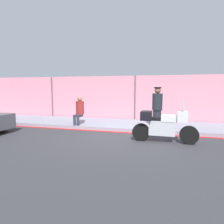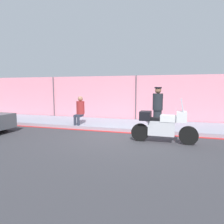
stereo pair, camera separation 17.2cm
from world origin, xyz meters
name	(u,v)px [view 1 (the left image)]	position (x,y,z in m)	size (l,w,h in m)	color
ground_plane	(120,137)	(0.00, 0.00, 0.00)	(120.00, 120.00, 0.00)	#38383D
sidewalk	(131,125)	(0.00, 2.21, 0.07)	(37.29, 2.61, 0.15)	#8E93A3
curb_paint_stripe	(125,133)	(0.00, 0.81, 0.00)	(37.29, 0.18, 0.01)	red
storefront_fence	(135,99)	(0.00, 3.60, 1.25)	(35.42, 0.17, 2.49)	pink
motorcycle	(164,125)	(1.57, -0.30, 0.61)	(2.19, 0.52, 1.51)	black
officer_standing	(157,106)	(1.25, 1.82, 1.03)	(0.44, 0.44, 1.73)	#1E2328
person_seated_on_curb	(79,109)	(-2.27, 1.36, 0.87)	(0.38, 0.67, 1.31)	#2D3342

